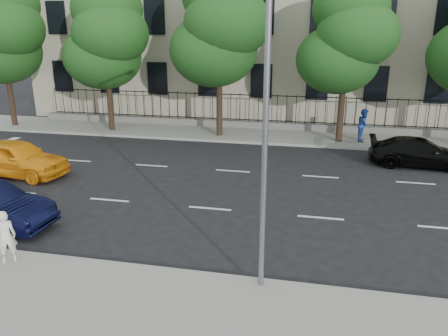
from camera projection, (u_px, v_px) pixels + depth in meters
The scene contains 14 objects.
ground at pixel (191, 239), 13.77m from camera, with size 120.00×120.00×0.00m, color black.
near_sidewalk at pixel (143, 315), 10.02m from camera, with size 60.00×4.00×0.15m, color gray.
far_sidewalk at pixel (254, 135), 26.78m from camera, with size 60.00×4.00×0.15m, color gray.
lane_markings at pixel (223, 187), 18.19m from camera, with size 49.60×4.62×0.01m, color silver, non-canonical shape.
iron_fence at pixel (258, 120), 28.19m from camera, with size 30.00×0.50×2.20m.
street_light at pixel (269, 83), 10.05m from camera, with size 0.25×3.32×8.05m.
tree_a at pixel (3, 31), 27.45m from camera, with size 5.71×5.31×9.39m.
tree_b at pixel (107, 36), 26.17m from camera, with size 5.53×5.12×8.97m.
tree_c at pixel (220, 26), 24.62m from camera, with size 5.89×5.50×9.80m.
tree_d at pixel (348, 38), 23.42m from camera, with size 5.34×4.94×8.84m.
yellow_taxi at pixel (16, 158), 19.49m from camera, with size 1.91×4.76×1.62m, color #FF9E14.
black_sedan at pixel (420, 152), 20.80m from camera, with size 1.90×4.68×1.36m, color black.
woman_near at pixel (5, 237), 11.95m from camera, with size 0.55×0.36×1.52m, color white.
pedestrian_far at pixel (364, 125), 24.77m from camera, with size 0.90×0.70×1.85m, color navy.
Camera 1 is at (3.57, -11.93, 6.38)m, focal length 35.00 mm.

